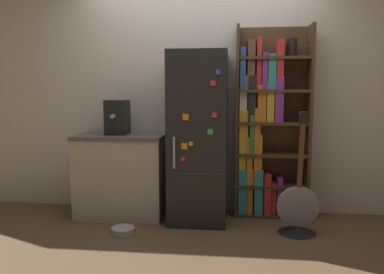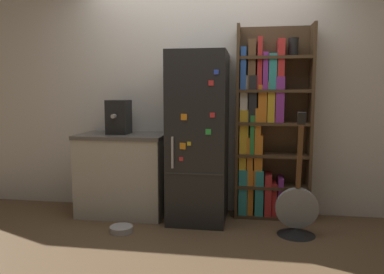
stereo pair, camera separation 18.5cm
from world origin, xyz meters
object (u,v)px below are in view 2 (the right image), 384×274
(pet_bowl, at_px, (121,229))
(guitar, at_px, (297,217))
(refrigerator, at_px, (199,137))
(espresso_machine, at_px, (119,117))
(bookshelf, at_px, (265,129))

(pet_bowl, bearing_deg, guitar, 6.56)
(refrigerator, distance_m, pet_bowl, 1.16)
(refrigerator, height_order, pet_bowl, refrigerator)
(espresso_machine, height_order, pet_bowl, espresso_machine)
(guitar, bearing_deg, espresso_machine, 168.92)
(bookshelf, height_order, guitar, bookshelf)
(bookshelf, xyz_separation_m, pet_bowl, (-1.33, -0.69, -0.90))
(espresso_machine, relative_size, pet_bowl, 1.64)
(refrigerator, distance_m, espresso_machine, 0.88)
(bookshelf, relative_size, pet_bowl, 9.06)
(pet_bowl, bearing_deg, espresso_machine, 110.16)
(espresso_machine, bearing_deg, bookshelf, 5.70)
(espresso_machine, relative_size, guitar, 0.31)
(refrigerator, bearing_deg, pet_bowl, -143.51)
(bookshelf, relative_size, espresso_machine, 5.53)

